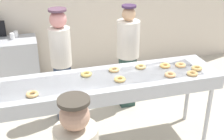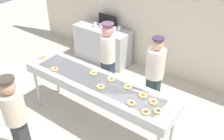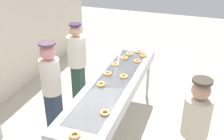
{
  "view_description": "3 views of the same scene",
  "coord_description": "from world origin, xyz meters",
  "px_view_note": "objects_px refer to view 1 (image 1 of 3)",
  "views": [
    {
      "loc": [
        -0.8,
        -3.16,
        2.71
      ],
      "look_at": [
        0.12,
        0.0,
        1.14
      ],
      "focal_mm": 48.29,
      "sensor_mm": 36.0,
      "label": 1
    },
    {
      "loc": [
        2.33,
        -2.75,
        3.58
      ],
      "look_at": [
        0.23,
        0.14,
        1.28
      ],
      "focal_mm": 40.73,
      "sensor_mm": 36.0,
      "label": 2
    },
    {
      "loc": [
        -3.54,
        -1.24,
        3.13
      ],
      "look_at": [
        0.03,
        0.03,
        1.22
      ],
      "focal_mm": 44.39,
      "sensor_mm": 36.0,
      "label": 3
    }
  ],
  "objects_px": {
    "glazed_donut_6": "(170,75)",
    "glazed_donut_4": "(141,67)",
    "glazed_donut_0": "(120,79)",
    "glazed_donut_10": "(114,70)",
    "worker_assistant": "(61,60)",
    "paper_cup_4": "(16,34)",
    "glazed_donut_3": "(86,74)",
    "paper_cup_0": "(12,36)",
    "glazed_donut_7": "(197,68)",
    "worker_baker": "(128,51)",
    "glazed_donut_5": "(192,73)",
    "fryer_conveyor": "(103,85)",
    "glazed_donut_1": "(181,65)",
    "glazed_donut_8": "(32,94)",
    "glazed_donut_9": "(165,66)"
  },
  "relations": [
    {
      "from": "glazed_donut_0",
      "to": "worker_baker",
      "type": "xyz_separation_m",
      "value": [
        0.46,
        1.05,
        -0.1
      ]
    },
    {
      "from": "glazed_donut_6",
      "to": "worker_assistant",
      "type": "xyz_separation_m",
      "value": [
        -1.21,
        1.03,
        -0.1
      ]
    },
    {
      "from": "glazed_donut_6",
      "to": "glazed_donut_10",
      "type": "bearing_deg",
      "value": 151.99
    },
    {
      "from": "glazed_donut_0",
      "to": "glazed_donut_5",
      "type": "distance_m",
      "value": 0.92
    },
    {
      "from": "glazed_donut_4",
      "to": "glazed_donut_1",
      "type": "bearing_deg",
      "value": -10.42
    },
    {
      "from": "glazed_donut_3",
      "to": "glazed_donut_4",
      "type": "height_order",
      "value": "same"
    },
    {
      "from": "glazed_donut_1",
      "to": "glazed_donut_9",
      "type": "bearing_deg",
      "value": 169.61
    },
    {
      "from": "glazed_donut_0",
      "to": "glazed_donut_5",
      "type": "height_order",
      "value": "same"
    },
    {
      "from": "glazed_donut_8",
      "to": "paper_cup_4",
      "type": "xyz_separation_m",
      "value": [
        -0.18,
        2.36,
        -0.07
      ]
    },
    {
      "from": "glazed_donut_0",
      "to": "worker_baker",
      "type": "height_order",
      "value": "worker_baker"
    },
    {
      "from": "glazed_donut_1",
      "to": "glazed_donut_7",
      "type": "height_order",
      "value": "same"
    },
    {
      "from": "paper_cup_4",
      "to": "glazed_donut_1",
      "type": "bearing_deg",
      "value": -45.29
    },
    {
      "from": "glazed_donut_6",
      "to": "glazed_donut_4",
      "type": "bearing_deg",
      "value": 129.71
    },
    {
      "from": "glazed_donut_0",
      "to": "worker_assistant",
      "type": "xyz_separation_m",
      "value": [
        -0.58,
        0.97,
        -0.1
      ]
    },
    {
      "from": "glazed_donut_7",
      "to": "worker_assistant",
      "type": "distance_m",
      "value": 1.88
    },
    {
      "from": "paper_cup_0",
      "to": "glazed_donut_5",
      "type": "bearing_deg",
      "value": -46.32
    },
    {
      "from": "worker_assistant",
      "to": "paper_cup_4",
      "type": "bearing_deg",
      "value": -64.84
    },
    {
      "from": "glazed_donut_1",
      "to": "glazed_donut_8",
      "type": "relative_size",
      "value": 1.0
    },
    {
      "from": "glazed_donut_9",
      "to": "worker_baker",
      "type": "height_order",
      "value": "worker_baker"
    },
    {
      "from": "paper_cup_4",
      "to": "worker_baker",
      "type": "bearing_deg",
      "value": -36.67
    },
    {
      "from": "glazed_donut_6",
      "to": "paper_cup_0",
      "type": "bearing_deg",
      "value": 130.36
    },
    {
      "from": "worker_assistant",
      "to": "glazed_donut_6",
      "type": "bearing_deg",
      "value": 139.43
    },
    {
      "from": "glazed_donut_4",
      "to": "paper_cup_0",
      "type": "xyz_separation_m",
      "value": [
        -1.63,
        1.91,
        -0.07
      ]
    },
    {
      "from": "worker_assistant",
      "to": "glazed_donut_10",
      "type": "bearing_deg",
      "value": 129.93
    },
    {
      "from": "fryer_conveyor",
      "to": "glazed_donut_0",
      "type": "distance_m",
      "value": 0.24
    },
    {
      "from": "glazed_donut_7",
      "to": "worker_baker",
      "type": "height_order",
      "value": "worker_baker"
    },
    {
      "from": "glazed_donut_7",
      "to": "glazed_donut_10",
      "type": "relative_size",
      "value": 1.0
    },
    {
      "from": "glazed_donut_0",
      "to": "glazed_donut_3",
      "type": "bearing_deg",
      "value": 145.25
    },
    {
      "from": "glazed_donut_3",
      "to": "glazed_donut_4",
      "type": "xyz_separation_m",
      "value": [
        0.72,
        0.02,
        0.0
      ]
    },
    {
      "from": "glazed_donut_3",
      "to": "paper_cup_0",
      "type": "distance_m",
      "value": 2.13
    },
    {
      "from": "glazed_donut_5",
      "to": "fryer_conveyor",
      "type": "bearing_deg",
      "value": 168.61
    },
    {
      "from": "fryer_conveyor",
      "to": "paper_cup_0",
      "type": "height_order",
      "value": "paper_cup_0"
    },
    {
      "from": "glazed_donut_4",
      "to": "glazed_donut_7",
      "type": "distance_m",
      "value": 0.72
    },
    {
      "from": "glazed_donut_4",
      "to": "fryer_conveyor",
      "type": "bearing_deg",
      "value": -164.86
    },
    {
      "from": "glazed_donut_5",
      "to": "paper_cup_4",
      "type": "xyz_separation_m",
      "value": [
        -2.11,
        2.39,
        -0.07
      ]
    },
    {
      "from": "glazed_donut_7",
      "to": "paper_cup_0",
      "type": "height_order",
      "value": "glazed_donut_7"
    },
    {
      "from": "worker_baker",
      "to": "glazed_donut_5",
      "type": "bearing_deg",
      "value": 117.9
    },
    {
      "from": "glazed_donut_9",
      "to": "paper_cup_0",
      "type": "bearing_deg",
      "value": 134.71
    },
    {
      "from": "fryer_conveyor",
      "to": "paper_cup_0",
      "type": "distance_m",
      "value": 2.33
    },
    {
      "from": "glazed_donut_9",
      "to": "glazed_donut_0",
      "type": "bearing_deg",
      "value": -163.28
    },
    {
      "from": "glazed_donut_3",
      "to": "glazed_donut_8",
      "type": "xyz_separation_m",
      "value": [
        -0.67,
        -0.32,
        0.0
      ]
    },
    {
      "from": "worker_assistant",
      "to": "paper_cup_4",
      "type": "distance_m",
      "value": 1.45
    },
    {
      "from": "glazed_donut_4",
      "to": "glazed_donut_6",
      "type": "xyz_separation_m",
      "value": [
        0.27,
        -0.32,
        0.0
      ]
    },
    {
      "from": "glazed_donut_3",
      "to": "glazed_donut_6",
      "type": "distance_m",
      "value": 1.04
    },
    {
      "from": "glazed_donut_3",
      "to": "glazed_donut_10",
      "type": "height_order",
      "value": "same"
    },
    {
      "from": "glazed_donut_0",
      "to": "glazed_donut_10",
      "type": "height_order",
      "value": "same"
    },
    {
      "from": "glazed_donut_1",
      "to": "worker_assistant",
      "type": "relative_size",
      "value": 0.08
    },
    {
      "from": "glazed_donut_1",
      "to": "paper_cup_4",
      "type": "distance_m",
      "value": 2.98
    },
    {
      "from": "glazed_donut_4",
      "to": "glazed_donut_6",
      "type": "bearing_deg",
      "value": -50.29
    },
    {
      "from": "glazed_donut_5",
      "to": "paper_cup_0",
      "type": "xyz_separation_m",
      "value": [
        -2.17,
        2.28,
        -0.07
      ]
    }
  ]
}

